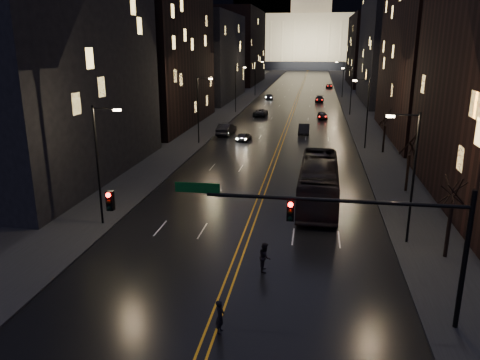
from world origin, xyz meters
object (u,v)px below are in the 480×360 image
at_px(receding_car_a, 304,129).
at_px(pedestrian_b, 265,257).
at_px(oncoming_car_b, 226,129).
at_px(traffic_signal, 342,223).
at_px(pedestrian_a, 220,317).
at_px(bus, 319,182).
at_px(oncoming_car_a, 244,136).

distance_m(receding_car_a, pedestrian_b, 44.82).
xyz_separation_m(oncoming_car_b, pedestrian_b, (10.37, -42.37, 0.04)).
height_order(traffic_signal, pedestrian_a, traffic_signal).
relative_size(traffic_signal, receding_car_a, 3.71).
distance_m(bus, oncoming_car_b, 32.19).
bearing_deg(pedestrian_a, pedestrian_b, -5.92).
bearing_deg(pedestrian_b, oncoming_car_b, 8.96).
relative_size(traffic_signal, pedestrian_b, 9.57).
bearing_deg(bus, receding_car_a, 94.70).
distance_m(pedestrian_a, pedestrian_b, 6.73).
bearing_deg(oncoming_car_a, receding_car_a, -133.86).
bearing_deg(traffic_signal, oncoming_car_a, 104.59).
height_order(traffic_signal, oncoming_car_a, traffic_signal).
height_order(bus, oncoming_car_b, bus).
height_order(traffic_signal, oncoming_car_b, traffic_signal).
height_order(traffic_signal, bus, traffic_signal).
distance_m(traffic_signal, pedestrian_b, 7.41).
relative_size(receding_car_a, pedestrian_a, 2.77).
bearing_deg(receding_car_a, oncoming_car_a, -141.47).
height_order(receding_car_a, pedestrian_a, pedestrian_a).
relative_size(oncoming_car_a, pedestrian_a, 2.34).
height_order(traffic_signal, pedestrian_b, traffic_signal).
height_order(receding_car_a, pedestrian_b, pedestrian_b).
height_order(bus, pedestrian_b, bus).
xyz_separation_m(bus, receding_car_a, (-2.08, 31.64, -1.08)).
relative_size(bus, pedestrian_b, 7.34).
bearing_deg(pedestrian_b, oncoming_car_a, 5.73).
height_order(bus, receding_car_a, bus).
distance_m(oncoming_car_b, pedestrian_b, 43.62).
height_order(oncoming_car_a, pedestrian_a, pedestrian_a).
height_order(oncoming_car_a, oncoming_car_b, oncoming_car_b).
relative_size(oncoming_car_a, receding_car_a, 0.84).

